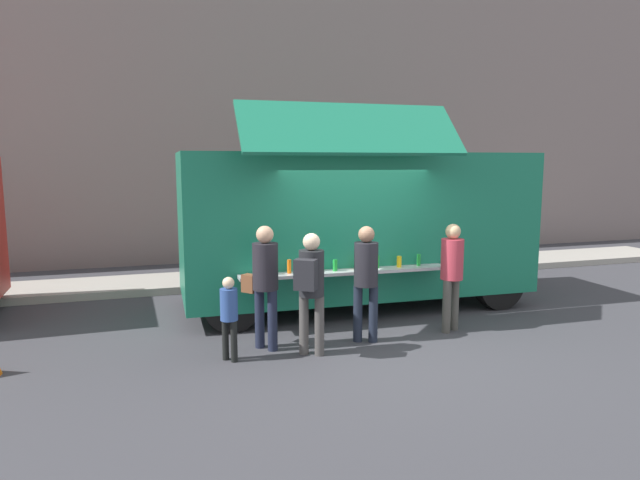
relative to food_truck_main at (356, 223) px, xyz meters
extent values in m
plane|color=#38383D|center=(-0.45, -1.89, -1.53)|extent=(60.00, 60.00, 0.00)
cube|color=#9E998E|center=(-4.00, 2.62, -1.45)|extent=(28.00, 1.60, 0.15)
cube|color=slate|center=(-3.00, 6.52, 2.43)|extent=(32.00, 2.40, 7.93)
cube|color=#197755|center=(0.00, 0.02, 0.01)|extent=(6.24, 2.41, 2.48)
cube|color=#197755|center=(-0.65, -1.49, 1.59)|extent=(3.42, 0.91, 0.81)
cube|color=black|center=(-0.64, -1.04, 0.31)|extent=(3.23, 0.17, 1.12)
cube|color=#B7B7BC|center=(-0.65, -1.25, -0.63)|extent=(3.41, 0.43, 0.05)
cylinder|color=silver|center=(-1.91, -1.21, -0.47)|extent=(0.08, 0.08, 0.26)
cylinder|color=orange|center=(-1.57, -1.21, -0.50)|extent=(0.06, 0.06, 0.21)
cylinder|color=#1D9231|center=(-1.19, -1.20, -0.51)|extent=(0.08, 0.08, 0.19)
cylinder|color=green|center=(-0.83, -1.25, -0.51)|extent=(0.07, 0.07, 0.18)
cylinder|color=orange|center=(-0.45, -1.24, -0.50)|extent=(0.07, 0.07, 0.20)
cylinder|color=green|center=(-0.10, -1.22, -0.50)|extent=(0.08, 0.08, 0.20)
cylinder|color=yellow|center=(0.27, -1.27, -0.51)|extent=(0.08, 0.08, 0.18)
cylinder|color=green|center=(0.63, -1.24, -0.51)|extent=(0.06, 0.06, 0.19)
cube|color=black|center=(3.04, -0.04, 0.46)|extent=(0.12, 1.93, 1.09)
cylinder|color=black|center=(2.41, 0.95, -1.08)|extent=(0.90, 0.28, 0.90)
cylinder|color=black|center=(2.37, -1.02, -1.08)|extent=(0.90, 0.28, 0.90)
cylinder|color=black|center=(-2.37, 1.06, -1.08)|extent=(0.90, 0.28, 0.90)
cylinder|color=black|center=(-2.42, -0.91, -1.08)|extent=(0.90, 0.28, 0.90)
cylinder|color=#2D603B|center=(3.88, 2.32, -1.02)|extent=(0.60, 0.60, 1.02)
cylinder|color=#1E2535|center=(-0.73, -1.97, -1.11)|extent=(0.13, 0.13, 0.84)
cylinder|color=#1E2535|center=(-0.52, -2.06, -1.11)|extent=(0.13, 0.13, 0.84)
cylinder|color=#24232A|center=(-0.62, -2.02, -0.37)|extent=(0.35, 0.35, 0.64)
sphere|color=#9C7154|center=(-0.62, -2.02, 0.07)|extent=(0.24, 0.24, 0.24)
cylinder|color=#4A4745|center=(-1.63, -2.24, -1.12)|extent=(0.13, 0.13, 0.83)
cylinder|color=#4A4745|center=(-1.44, -2.37, -1.12)|extent=(0.13, 0.13, 0.83)
cylinder|color=#222327|center=(-1.54, -2.31, -0.39)|extent=(0.34, 0.34, 0.62)
sphere|color=beige|center=(-1.54, -2.31, 0.04)|extent=(0.23, 0.23, 0.23)
cube|color=#232428|center=(-1.68, -2.52, -0.36)|extent=(0.34, 0.31, 0.40)
cylinder|color=#1D2337|center=(-2.15, -1.80, -1.10)|extent=(0.14, 0.14, 0.86)
cylinder|color=#1D2337|center=(-2.01, -1.98, -1.10)|extent=(0.14, 0.14, 0.86)
cylinder|color=#252229|center=(-2.08, -1.89, -0.34)|extent=(0.36, 0.36, 0.65)
sphere|color=#D9A681|center=(-2.08, -1.89, 0.11)|extent=(0.24, 0.24, 0.24)
cube|color=brown|center=(-2.26, -1.67, -0.62)|extent=(0.25, 0.26, 0.25)
cylinder|color=#4A4842|center=(0.74, -1.99, -1.11)|extent=(0.13, 0.13, 0.83)
cylinder|color=#4A4842|center=(0.93, -1.89, -1.11)|extent=(0.13, 0.13, 0.83)
cylinder|color=#BB3644|center=(0.84, -1.94, -0.39)|extent=(0.34, 0.34, 0.63)
sphere|color=tan|center=(0.84, -1.94, 0.04)|extent=(0.23, 0.23, 0.23)
cylinder|color=black|center=(-2.69, -2.15, -1.25)|extent=(0.09, 0.09, 0.56)
cylinder|color=black|center=(-2.59, -2.27, -1.25)|extent=(0.09, 0.09, 0.56)
cylinder|color=#2E4D91|center=(-2.64, -2.21, -0.76)|extent=(0.23, 0.23, 0.42)
sphere|color=beige|center=(-2.64, -2.21, -0.47)|extent=(0.16, 0.16, 0.16)
camera|label=1|loc=(-3.63, -9.28, 1.09)|focal=30.96mm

